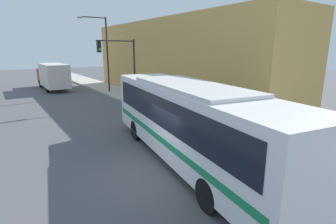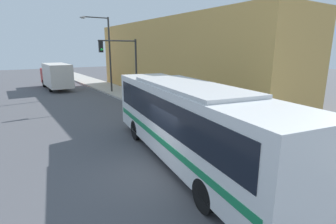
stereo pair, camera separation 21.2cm
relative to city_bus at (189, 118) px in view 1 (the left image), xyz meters
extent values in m
plane|color=#515156|center=(-1.44, -0.20, -1.93)|extent=(120.00, 120.00, 0.00)
cube|color=#B7B2A8|center=(4.69, 19.80, -1.85)|extent=(3.27, 70.00, 0.16)
cube|color=tan|center=(9.33, 13.68, 1.72)|extent=(6.00, 25.77, 7.30)
cube|color=white|center=(0.00, 0.00, -0.11)|extent=(4.37, 11.96, 2.76)
cube|color=black|center=(0.00, 0.00, 0.39)|extent=(4.26, 11.04, 1.15)
cube|color=#197F4C|center=(0.00, 0.00, -0.72)|extent=(4.34, 11.50, 0.24)
cube|color=silver|center=(0.00, 0.00, 1.32)|extent=(3.31, 6.73, 0.16)
cylinder|color=black|center=(1.68, 3.40, -1.41)|extent=(0.44, 1.06, 1.03)
cylinder|color=black|center=(-0.50, 3.76, -1.41)|extent=(0.44, 1.06, 1.03)
cylinder|color=black|center=(0.57, -3.36, -1.41)|extent=(0.44, 1.06, 1.03)
cylinder|color=black|center=(-1.62, -3.00, -1.41)|extent=(0.44, 1.06, 1.03)
cube|color=silver|center=(-0.54, 23.69, -0.22)|extent=(2.31, 5.66, 2.52)
cube|color=#B21919|center=(-0.54, 27.62, -0.59)|extent=(2.20, 2.20, 1.78)
cylinder|color=black|center=(-1.55, 27.23, -1.48)|extent=(0.25, 0.90, 0.90)
cylinder|color=black|center=(-1.55, 22.63, -1.48)|extent=(0.25, 0.90, 0.90)
cylinder|color=gold|center=(3.66, 5.24, -1.50)|extent=(0.27, 0.27, 0.53)
sphere|color=gold|center=(3.66, 5.24, -1.15)|extent=(0.26, 0.26, 0.26)
cylinder|color=gold|center=(3.66, 5.09, -1.47)|extent=(0.12, 0.16, 0.12)
cylinder|color=#2D2D2D|center=(3.81, 12.32, 0.86)|extent=(0.16, 0.16, 5.25)
cylinder|color=#2D2D2D|center=(2.21, 12.32, 3.33)|extent=(3.20, 0.11, 0.11)
cube|color=black|center=(0.81, 12.32, 2.88)|extent=(0.30, 0.24, 0.90)
sphere|color=#19D83F|center=(0.81, 12.18, 2.66)|extent=(0.18, 0.18, 0.18)
cylinder|color=#2D2D2D|center=(3.66, 9.35, -1.22)|extent=(0.06, 0.06, 1.09)
cylinder|color=#4C4C51|center=(3.66, 9.35, -0.57)|extent=(0.14, 0.14, 0.22)
cylinder|color=#2D2D2D|center=(3.91, 18.62, 2.02)|extent=(0.18, 0.18, 7.57)
cylinder|color=#2D2D2D|center=(2.62, 18.62, 5.70)|extent=(2.57, 0.11, 0.11)
ellipsoid|color=gray|center=(1.34, 18.62, 5.62)|extent=(0.56, 0.28, 0.20)
cylinder|color=slate|center=(5.28, 11.10, -1.35)|extent=(0.28, 0.28, 0.83)
cylinder|color=beige|center=(5.28, 11.10, -0.58)|extent=(0.34, 0.34, 0.70)
sphere|color=tan|center=(5.28, 11.10, -0.12)|extent=(0.23, 0.23, 0.23)
camera|label=1|loc=(-6.41, -8.02, 2.76)|focal=28.00mm
camera|label=2|loc=(-6.23, -8.14, 2.76)|focal=28.00mm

